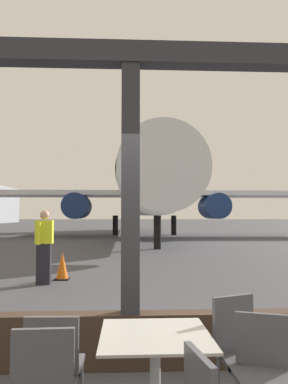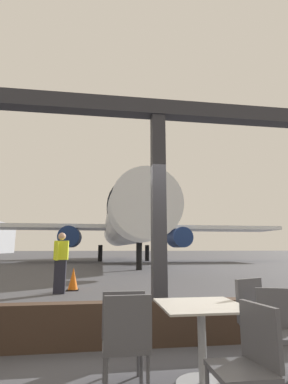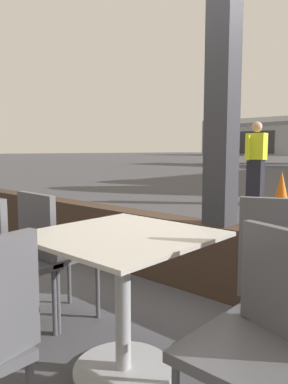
# 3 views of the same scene
# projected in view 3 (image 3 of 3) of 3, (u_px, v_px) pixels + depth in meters

# --- Properties ---
(window_frame) EXTENTS (8.63, 0.24, 3.54)m
(window_frame) POSITION_uv_depth(u_px,v_px,m) (222.00, 131.00, 2.78)
(window_frame) COLOR #38281E
(window_frame) RESTS_ON ground
(dining_table) EXTENTS (0.81, 0.81, 0.74)m
(dining_table) POSITION_uv_depth(u_px,v_px,m) (123.00, 291.00, 1.85)
(dining_table) COLOR #ADA89E
(dining_table) RESTS_ON ground
(cafe_chair_window_left) EXTENTS (0.41, 0.41, 0.89)m
(cafe_chair_window_left) POSITION_uv_depth(u_px,v_px,m) (4.00, 256.00, 2.16)
(cafe_chair_window_left) COLOR #4C4C51
(cafe_chair_window_left) RESTS_ON ground
(cafe_chair_window_right) EXTENTS (0.41, 0.41, 0.88)m
(cafe_chair_window_right) POSITION_uv_depth(u_px,v_px,m) (51.00, 245.00, 2.41)
(cafe_chair_window_right) COLOR #4C4C51
(cafe_chair_window_right) RESTS_ON ground
(cafe_chair_aisle_right) EXTENTS (0.50, 0.50, 0.94)m
(cafe_chair_aisle_right) POSITION_uv_depth(u_px,v_px,m) (285.00, 292.00, 1.54)
(cafe_chair_aisle_right) COLOR #4C4C51
(cafe_chair_aisle_right) RESTS_ON ground
(cafe_chair_side_extra) EXTENTS (0.49, 0.49, 0.88)m
(cafe_chair_side_extra) POSITION_uv_depth(u_px,v_px,m) (264.00, 331.00, 1.26)
(cafe_chair_side_extra) COLOR #4C4C51
(cafe_chair_side_extra) RESTS_ON ground
(ground_crew_worker) EXTENTS (0.40, 0.54, 1.74)m
(ground_crew_worker) POSITION_uv_depth(u_px,v_px,m) (256.00, 162.00, 7.71)
(ground_crew_worker) COLOR black
(ground_crew_worker) RESTS_ON ground
(traffic_cone) EXTENTS (0.36, 0.36, 0.69)m
(traffic_cone) POSITION_uv_depth(u_px,v_px,m) (282.00, 188.00, 8.01)
(traffic_cone) COLOR orange
(traffic_cone) RESTS_ON ground
(distant_hangar) EXTENTS (20.35, 15.66, 7.86)m
(distant_hangar) POSITION_uv_depth(u_px,v_px,m) (258.00, 138.00, 84.07)
(distant_hangar) COLOR gray
(distant_hangar) RESTS_ON ground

